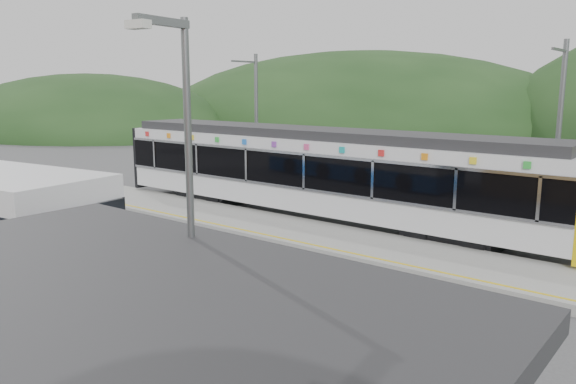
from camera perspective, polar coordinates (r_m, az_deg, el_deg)
The scene contains 8 objects.
ground at distance 17.97m, azimuth -4.73°, elevation -6.93°, with size 120.00×120.00×0.00m, color #4C4C4F.
hills at distance 19.36m, azimuth 20.26°, elevation -6.29°, with size 146.00×149.00×26.00m.
platform at distance 20.36m, azimuth 1.66°, elevation -4.35°, with size 26.00×3.20×0.30m, color #9E9E99.
yellow_line at distance 19.33m, azimuth -0.67°, elevation -4.69°, with size 26.00×0.10×0.01m, color yellow.
train at distance 22.92m, azimuth 2.92°, elevation 2.22°, with size 20.44×3.01×3.74m.
catenary_mast_west at distance 28.23m, azimuth -3.28°, elevation 7.04°, with size 0.18×1.80×7.00m.
catenary_mast_east at distance 21.61m, azimuth 25.72°, elevation 4.90°, with size 0.18×1.80×7.00m.
lamp_post at distance 9.10m, azimuth -10.56°, elevation 0.52°, with size 0.37×1.14×6.46m.
Camera 1 is at (11.80, -12.43, 5.42)m, focal length 35.00 mm.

